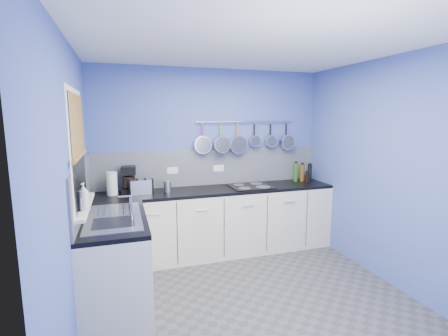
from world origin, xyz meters
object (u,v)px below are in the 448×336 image
paper_towel (112,184)px  soap_bottle_b (84,200)px  coffee_maker (129,180)px  toaster (141,187)px  soap_bottle_a (84,197)px  canister (167,186)px  hob (251,186)px

paper_towel → soap_bottle_b: bearing=-99.9°
soap_bottle_b → paper_towel: (0.20, 1.15, -0.09)m
coffee_maker → soap_bottle_b: bearing=-105.3°
paper_towel → toaster: paper_towel is taller
coffee_maker → toaster: size_ratio=1.23×
soap_bottle_a → coffee_maker: (0.40, 1.22, -0.10)m
soap_bottle_a → soap_bottle_b: soap_bottle_a is taller
soap_bottle_a → toaster: bearing=64.2°
coffee_maker → toaster: coffee_maker is taller
soap_bottle_b → toaster: (0.55, 1.12, -0.15)m
coffee_maker → canister: 0.49m
soap_bottle_b → paper_towel: bearing=80.1°
paper_towel → coffee_maker: coffee_maker is taller
soap_bottle_b → hob: bearing=28.2°
soap_bottle_a → hob: 2.29m
paper_towel → toaster: size_ratio=1.04×
coffee_maker → canister: coffee_maker is taller
toaster → canister: (0.32, -0.01, -0.02)m
paper_towel → coffee_maker: 0.21m
soap_bottle_a → toaster: soap_bottle_a is taller
soap_bottle_b → paper_towel: size_ratio=0.60×
canister → soap_bottle_a: bearing=-127.8°
canister → soap_bottle_b: bearing=-128.0°
canister → hob: (1.13, -0.04, -0.06)m
soap_bottle_b → hob: 2.28m
soap_bottle_b → canister: soap_bottle_b is taller
soap_bottle_a → hob: soap_bottle_a is taller
soap_bottle_a → coffee_maker: 1.28m
toaster → canister: size_ratio=1.95×
coffee_maker → toaster: (0.14, -0.08, -0.08)m
coffee_maker → canister: bearing=-8.1°
soap_bottle_b → canister: (0.87, 1.11, -0.17)m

